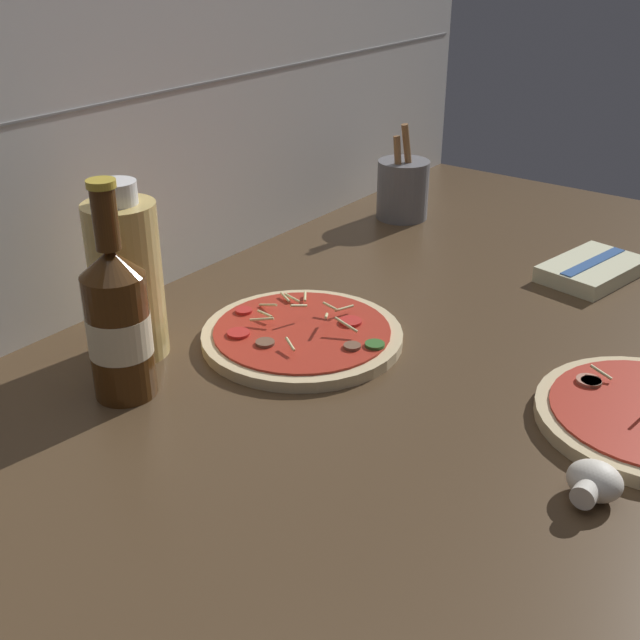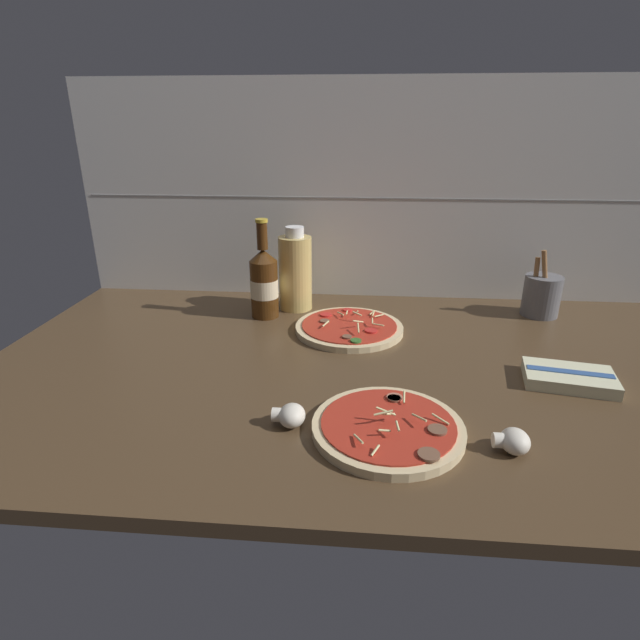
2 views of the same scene
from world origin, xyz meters
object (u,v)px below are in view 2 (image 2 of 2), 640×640
Objects in this scene: beer_bottle at (264,282)px; mushroom_right at (513,441)px; utensil_crock at (541,295)px; dish_towel at (569,378)px; mushroom_left at (290,415)px; pizza_near at (388,428)px; pizza_far at (349,328)px; oil_bottle at (295,272)px.

mushroom_right is (47.72, -53.05, -7.29)cm from beer_bottle.
utensil_crock reaches higher than dish_towel.
mushroom_left is 79.71cm from utensil_crock.
pizza_near is 0.96× the size of pizza_far.
mushroom_left is (6.33, -55.57, -8.23)cm from oil_bottle.
mushroom_left is at bearing 173.11° from mushroom_right.
beer_bottle reaches higher than utensil_crock.
utensil_crock is at bearing 44.39° from mushroom_left.
pizza_far is at bearing -162.74° from utensil_crock.
oil_bottle is at bearing 43.38° from beer_bottle.
utensil_crock is at bearing 5.53° from beer_bottle.
oil_bottle reaches higher than pizza_far.
pizza_near reaches higher than mushroom_right.
pizza_far is at bearing 100.29° from pizza_near.
beer_bottle is 4.55× the size of mushroom_left.
utensil_crock is (70.29, 6.80, -3.72)cm from beer_bottle.
utensil_crock is (40.98, 56.47, 4.49)cm from pizza_near.
pizza_near is 0.98× the size of beer_bottle.
oil_bottle is 4.02× the size of mushroom_right.
mushroom_left is at bearing -160.03° from dish_towel.
pizza_far is 1.17× the size of oil_bottle.
mushroom_right is at bearing -6.89° from mushroom_left.
oil_bottle reaches higher than dish_towel.
pizza_near is at bearing -151.14° from dish_towel.
beer_bottle is at bearing -174.47° from utensil_crock.
pizza_far is (-7.52, 41.40, -0.03)cm from pizza_near.
pizza_near reaches higher than dish_towel.
dish_towel is at bearing 19.97° from mushroom_left.
pizza_near is 1.42× the size of utensil_crock.
mushroom_right is at bearing -126.09° from dish_towel.
beer_bottle is 71.73cm from mushroom_right.
pizza_near is 15.96cm from mushroom_left.
pizza_near is 61.26cm from oil_bottle.
pizza_near is 42.08cm from pizza_far.
beer_bottle is (-21.79, 8.27, 8.24)cm from pizza_far.
oil_bottle reaches higher than pizza_near.
pizza_far is 22.90cm from oil_bottle.
oil_bottle is 63.40cm from utensil_crock.
mushroom_left and mushroom_right have the same top height.
pizza_near is 1.12× the size of oil_bottle.
oil_bottle is (7.06, 6.67, 0.95)cm from beer_bottle.
utensil_crock is at bearing 0.12° from oil_bottle.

